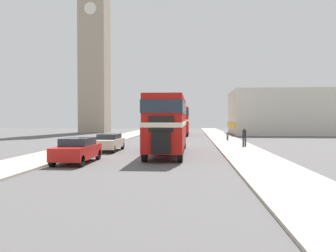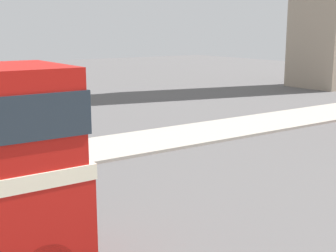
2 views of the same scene
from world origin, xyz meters
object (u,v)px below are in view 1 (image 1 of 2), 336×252
bus_distant (181,119)px  double_decker_bus (168,121)px  pedestrian_walking (244,136)px  car_parked_near (77,150)px  church_tower (94,29)px  bicycle_on_pavement (227,137)px  car_parked_mid (109,142)px

bus_distant → double_decker_bus: bearing=-90.0°
double_decker_bus → bus_distant: bearing=90.0°
bus_distant → pedestrian_walking: bus_distant is taller
car_parked_near → church_tower: church_tower is taller
car_parked_near → church_tower: bearing=105.5°
car_parked_near → bicycle_on_pavement: size_ratio=2.28×
church_tower → car_parked_near: bearing=-74.5°
car_parked_mid → bicycle_on_pavement: (10.51, 11.48, -0.24)m
bus_distant → church_tower: size_ratio=0.28×
double_decker_bus → church_tower: 41.71m
car_parked_mid → pedestrian_walking: (11.21, 4.05, 0.34)m
bicycle_on_pavement → bus_distant: bearing=113.0°
bus_distant → car_parked_near: bearing=-98.8°
double_decker_bus → car_parked_near: size_ratio=2.72×
double_decker_bus → church_tower: church_tower is taller
bus_distant → car_parked_mid: size_ratio=2.57×
bus_distant → car_parked_mid: bearing=-100.9°
car_parked_mid → church_tower: church_tower is taller
car_parked_near → bus_distant: bearing=81.2°
pedestrian_walking → double_decker_bus: bearing=-138.7°
car_parked_mid → bicycle_on_pavement: size_ratio=2.32×
car_parked_near → car_parked_mid: 6.85m
pedestrian_walking → bicycle_on_pavement: size_ratio=0.95×
bicycle_on_pavement → church_tower: bearing=134.9°
bicycle_on_pavement → church_tower: size_ratio=0.05×
double_decker_bus → bicycle_on_pavement: size_ratio=6.20×
bus_distant → bicycle_on_pavement: 14.72m
double_decker_bus → car_parked_mid: bearing=161.9°
bus_distant → bicycle_on_pavement: bearing=-67.0°
double_decker_bus → car_parked_near: double_decker_bus is taller
pedestrian_walking → bicycle_on_pavement: 7.49m
double_decker_bus → car_parked_mid: size_ratio=2.67×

